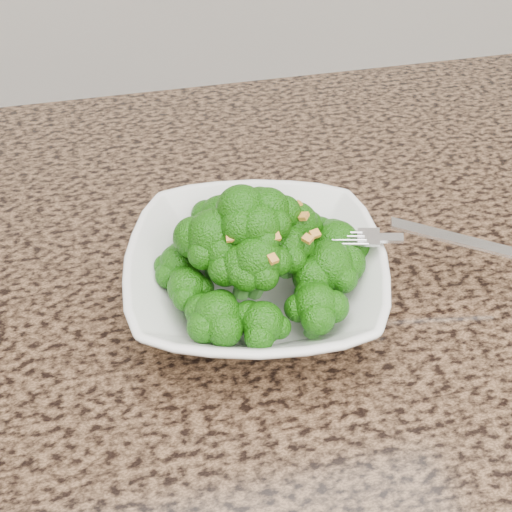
{
  "coord_description": "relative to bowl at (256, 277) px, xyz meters",
  "views": [
    {
      "loc": [
        -0.07,
        0.03,
        1.3
      ],
      "look_at": [
        0.02,
        0.41,
        0.95
      ],
      "focal_mm": 45.0,
      "sensor_mm": 36.0,
      "label": 1
    }
  ],
  "objects": [
    {
      "name": "broccoli_pile",
      "position": [
        0.0,
        0.0,
        0.06
      ],
      "size": [
        0.19,
        0.19,
        0.08
      ],
      "primitive_type": null,
      "color": "#1C660B",
      "rests_on": "bowl"
    },
    {
      "name": "garlic_topping",
      "position": [
        0.0,
        0.0,
        0.1
      ],
      "size": [
        0.11,
        0.11,
        0.01
      ],
      "primitive_type": null,
      "color": "gold",
      "rests_on": "broccoli_pile"
    },
    {
      "name": "bowl",
      "position": [
        0.0,
        0.0,
        0.0
      ],
      "size": [
        0.26,
        0.26,
        0.05
      ],
      "primitive_type": "imported",
      "rotation": [
        0.0,
        0.0,
        -0.2
      ],
      "color": "white",
      "rests_on": "granite_counter"
    },
    {
      "name": "granite_counter",
      "position": [
        -0.02,
        -0.11,
        -0.04
      ],
      "size": [
        1.64,
        1.04,
        0.03
      ],
      "primitive_type": "cube",
      "color": "brown",
      "rests_on": "cabinet"
    },
    {
      "name": "fork",
      "position": [
        0.12,
        -0.01,
        0.03
      ],
      "size": [
        0.18,
        0.09,
        0.01
      ],
      "primitive_type": null,
      "rotation": [
        0.0,
        0.0,
        -0.35
      ],
      "color": "silver",
      "rests_on": "bowl"
    }
  ]
}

